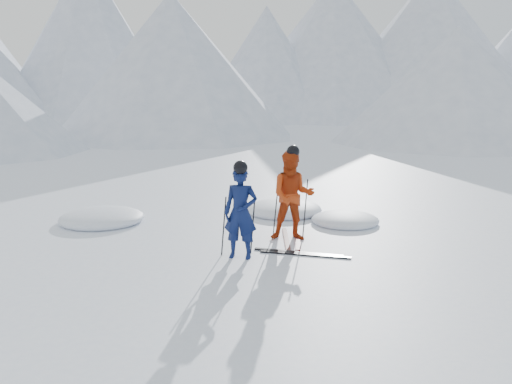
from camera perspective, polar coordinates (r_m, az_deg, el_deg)
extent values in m
plane|color=white|center=(10.49, 9.84, -6.21)|extent=(160.00, 160.00, 0.00)
cone|color=#B2BCD1|center=(50.97, -17.15, 14.95)|extent=(23.96, 23.96, 14.35)
cone|color=#B2BCD1|center=(60.97, -9.15, 13.37)|extent=(17.69, 17.69, 11.93)
cone|color=#B2BCD1|center=(53.69, 1.12, 13.30)|extent=(19.63, 19.63, 10.85)
cone|color=#B2BCD1|center=(57.89, 8.08, 14.65)|extent=(23.31, 23.31, 14.15)
cone|color=#B2BCD1|center=(59.83, 17.81, 14.47)|extent=(28.94, 28.94, 14.88)
cone|color=#B2BCD1|center=(33.16, 20.25, 10.48)|extent=(14.00, 14.00, 6.50)
cone|color=#B2BCD1|center=(35.64, -8.81, 12.99)|extent=(16.00, 16.00, 9.00)
imported|color=#0B1645|center=(9.77, -1.62, -2.20)|extent=(0.71, 0.58, 1.68)
imported|color=#B7350E|center=(10.98, 3.87, -0.38)|extent=(0.99, 0.83, 1.83)
cylinder|color=black|center=(9.96, -3.42, -3.62)|extent=(0.11, 0.08, 1.12)
cylinder|color=black|center=(10.10, -0.33, -3.40)|extent=(0.11, 0.07, 1.12)
cylinder|color=black|center=(11.23, 2.11, -1.70)|extent=(0.12, 0.10, 1.22)
cylinder|color=black|center=(11.24, 5.21, -1.72)|extent=(0.12, 0.09, 1.22)
cube|color=black|center=(11.16, 3.20, -4.94)|extent=(0.30, 1.70, 0.03)
cube|color=black|center=(11.21, 4.42, -4.89)|extent=(0.42, 1.69, 0.03)
cube|color=black|center=(10.27, 4.46, -6.36)|extent=(1.60, 0.76, 0.03)
cube|color=black|center=(10.15, 5.19, -6.58)|extent=(1.61, 0.71, 0.03)
ellipsoid|color=white|center=(13.08, -15.90, -3.06)|extent=(1.94, 1.94, 0.43)
ellipsoid|color=white|center=(12.66, 9.36, -3.25)|extent=(1.55, 1.55, 0.34)
ellipsoid|color=white|center=(13.54, 2.94, -2.20)|extent=(1.89, 1.89, 0.42)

